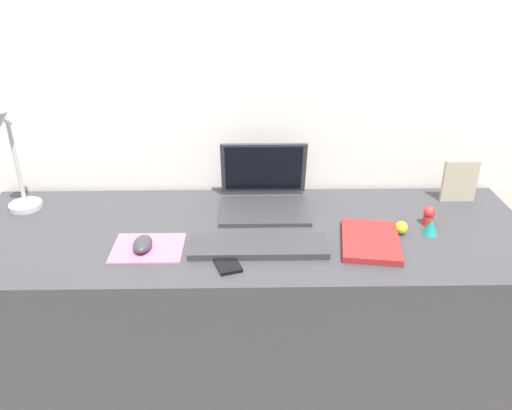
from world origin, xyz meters
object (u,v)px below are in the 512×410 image
(notebook_pad, at_px, (372,241))
(toy_figurine_teal, at_px, (432,227))
(cell_phone, at_px, (227,261))
(keyboard, at_px, (260,246))
(desk_lamp, at_px, (15,164))
(mouse, at_px, (144,244))
(picture_frame, at_px, (461,181))
(toy_figurine_yellow, at_px, (402,228))
(laptop, at_px, (265,191))
(toy_figurine_red, at_px, (430,215))

(notebook_pad, distance_m, toy_figurine_teal, 0.21)
(notebook_pad, bearing_deg, cell_phone, -158.76)
(keyboard, distance_m, desk_lamp, 0.86)
(notebook_pad, bearing_deg, mouse, -169.34)
(mouse, height_order, picture_frame, picture_frame)
(toy_figurine_yellow, bearing_deg, toy_figurine_teal, -3.93)
(laptop, relative_size, desk_lamp, 0.84)
(mouse, bearing_deg, notebook_pad, 1.88)
(desk_lamp, xyz_separation_m, toy_figurine_yellow, (1.25, -0.18, -0.15))
(picture_frame, bearing_deg, toy_figurine_red, -131.84)
(keyboard, xyz_separation_m, toy_figurine_yellow, (0.45, 0.09, 0.01))
(mouse, height_order, desk_lamp, desk_lamp)
(cell_phone, height_order, notebook_pad, notebook_pad)
(cell_phone, distance_m, toy_figurine_teal, 0.65)
(picture_frame, relative_size, toy_figurine_red, 2.36)
(notebook_pad, height_order, toy_figurine_teal, toy_figurine_teal)
(mouse, xyz_separation_m, toy_figurine_teal, (0.88, 0.08, 0.00))
(desk_lamp, bearing_deg, laptop, 1.76)
(cell_phone, relative_size, desk_lamp, 0.36)
(keyboard, relative_size, mouse, 4.27)
(toy_figurine_red, bearing_deg, desk_lamp, 174.80)
(toy_figurine_yellow, bearing_deg, desk_lamp, 171.66)
(toy_figurine_red, bearing_deg, keyboard, -165.27)
(laptop, height_order, notebook_pad, laptop)
(mouse, bearing_deg, picture_frame, 16.95)
(laptop, height_order, mouse, laptop)
(picture_frame, height_order, toy_figurine_red, picture_frame)
(picture_frame, distance_m, toy_figurine_yellow, 0.36)
(laptop, bearing_deg, notebook_pad, -40.74)
(notebook_pad, bearing_deg, laptop, 148.05)
(desk_lamp, height_order, toy_figurine_teal, desk_lamp)
(cell_phone, xyz_separation_m, picture_frame, (0.81, 0.40, 0.07))
(keyboard, xyz_separation_m, mouse, (-0.34, 0.00, 0.01))
(desk_lamp, relative_size, notebook_pad, 1.49)
(toy_figurine_yellow, bearing_deg, picture_frame, 42.00)
(toy_figurine_yellow, bearing_deg, cell_phone, -163.77)
(notebook_pad, bearing_deg, picture_frame, 47.56)
(mouse, distance_m, desk_lamp, 0.55)
(cell_phone, bearing_deg, toy_figurine_red, 0.42)
(laptop, bearing_deg, picture_frame, 2.39)
(picture_frame, bearing_deg, cell_phone, -153.92)
(keyboard, distance_m, mouse, 0.34)
(keyboard, distance_m, toy_figurine_red, 0.57)
(toy_figurine_teal, bearing_deg, picture_frame, 54.75)
(mouse, relative_size, notebook_pad, 0.40)
(laptop, xyz_separation_m, cell_phone, (-0.12, -0.37, -0.05))
(laptop, height_order, desk_lamp, desk_lamp)
(mouse, xyz_separation_m, toy_figurine_red, (0.90, 0.14, 0.01))
(keyboard, height_order, toy_figurine_teal, toy_figurine_teal)
(laptop, relative_size, picture_frame, 2.00)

